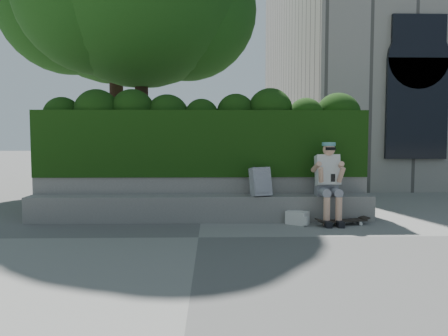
{
  "coord_description": "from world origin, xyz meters",
  "views": [
    {
      "loc": [
        0.22,
        -6.32,
        1.47
      ],
      "look_at": [
        0.4,
        1.0,
        0.95
      ],
      "focal_mm": 35.0,
      "sensor_mm": 36.0,
      "label": 1
    }
  ],
  "objects_px": {
    "person": "(328,179)",
    "skateboard": "(343,221)",
    "backpack_plaid": "(260,182)",
    "backpack_ground": "(297,218)"
  },
  "relations": [
    {
      "from": "skateboard",
      "to": "backpack_ground",
      "type": "relative_size",
      "value": 2.48
    },
    {
      "from": "backpack_ground",
      "to": "skateboard",
      "type": "bearing_deg",
      "value": 28.65
    },
    {
      "from": "person",
      "to": "backpack_plaid",
      "type": "distance_m",
      "value": 1.16
    },
    {
      "from": "skateboard",
      "to": "backpack_plaid",
      "type": "height_order",
      "value": "backpack_plaid"
    },
    {
      "from": "skateboard",
      "to": "backpack_plaid",
      "type": "distance_m",
      "value": 1.52
    },
    {
      "from": "backpack_plaid",
      "to": "skateboard",
      "type": "bearing_deg",
      "value": -34.22
    },
    {
      "from": "backpack_plaid",
      "to": "backpack_ground",
      "type": "xyz_separation_m",
      "value": [
        0.6,
        -0.22,
        -0.59
      ]
    },
    {
      "from": "backpack_plaid",
      "to": "backpack_ground",
      "type": "relative_size",
      "value": 1.44
    },
    {
      "from": "person",
      "to": "skateboard",
      "type": "distance_m",
      "value": 0.75
    },
    {
      "from": "backpack_plaid",
      "to": "backpack_ground",
      "type": "bearing_deg",
      "value": -40.72
    }
  ]
}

